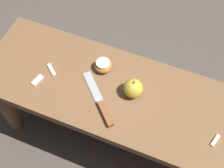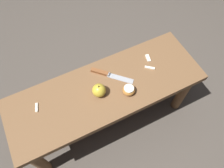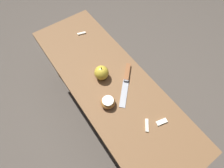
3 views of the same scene
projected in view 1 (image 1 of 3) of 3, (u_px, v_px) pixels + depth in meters
The scene contains 8 objects.
ground_plane at pixel (118, 137), 1.66m from camera, with size 8.00×8.00×0.00m, color #4C443D.
wooden_bench at pixel (119, 102), 1.33m from camera, with size 1.18×0.41×0.47m.
knife at pixel (102, 106), 1.21m from camera, with size 0.21×0.21×0.02m.
apple_whole at pixel (133, 88), 1.21m from camera, with size 0.08×0.08×0.09m.
apple_cut at pixel (103, 66), 1.29m from camera, with size 0.07×0.07×0.05m.
apple_slice_near_knife at pixel (37, 80), 1.28m from camera, with size 0.03×0.06×0.01m.
apple_slice_center at pixel (215, 140), 1.14m from camera, with size 0.03×0.05×0.01m.
apple_slice_near_bowl at pixel (52, 70), 1.30m from camera, with size 0.06×0.05×0.01m.
Camera 1 is at (0.21, -0.59, 1.56)m, focal length 50.00 mm.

